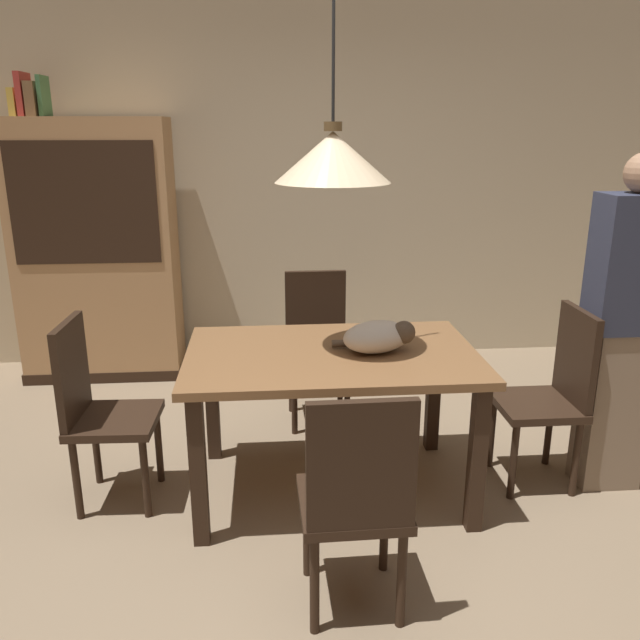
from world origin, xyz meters
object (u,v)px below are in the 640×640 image
Objects in this scene: chair_far_back at (317,340)px; book_yellow_short at (16,102)px; chair_near_front at (356,496)px; cat_sleeping at (379,336)px; hutch_bookcase at (98,257)px; book_red_tall at (24,94)px; book_brown_thick at (35,99)px; person_standing at (623,327)px; chair_right_side at (553,390)px; book_green_slim at (44,96)px; pendant_lamp at (333,156)px; dining_table at (332,371)px; chair_left_side at (97,405)px.

book_yellow_short is (-1.94, 0.88, 1.43)m from chair_far_back.
chair_near_front is at bearing -89.91° from chair_far_back.
chair_far_back is at bearing 90.09° from chair_near_front.
chair_near_front is at bearing -53.64° from book_yellow_short.
cat_sleeping is 2.48m from hutch_bookcase.
book_red_tall is 0.07m from book_brown_thick.
person_standing is at bearing -1.40° from cat_sleeping.
chair_right_side is 3.68m from book_green_slim.
book_yellow_short is 0.12× the size of person_standing.
chair_near_front is 3.06m from hutch_bookcase.
chair_right_side is 1.61m from pendant_lamp.
book_green_slim is (-0.24, 0.00, 1.09)m from hutch_bookcase.
book_green_slim is (0.13, 0.00, -0.01)m from book_red_tall.
pendant_lamp is at bearing -44.07° from book_brown_thick.
hutch_bookcase is at bearing 130.72° from dining_table.
pendant_lamp is 1.64m from person_standing.
chair_far_back is at bearing 142.13° from chair_right_side.
cat_sleeping is at bearing 75.45° from chair_near_front.
book_red_tall is (0.06, 0.00, 0.05)m from book_yellow_short.
dining_table is at bearing -44.07° from book_brown_thick.
book_green_slim is 0.15× the size of person_standing.
book_yellow_short reaches higher than dining_table.
dining_table is 1.51× the size of chair_near_front.
book_brown_thick is at bearing 135.93° from dining_table.
chair_near_front is at bearing -37.96° from chair_left_side.
chair_near_front is 0.55× the size of person_standing.
book_green_slim is (-1.98, 1.77, 1.15)m from cat_sleeping.
person_standing is at bearing -1.08° from chair_left_side.
chair_left_side is 2.38m from book_brown_thick.
pendant_lamp reaches higher than chair_near_front.
book_brown_thick is at bearing 179.72° from hutch_bookcase.
chair_left_side is at bearing 142.04° from chair_near_front.
dining_table is 3.45× the size of cat_sleeping.
chair_far_back is 3.58× the size of book_green_slim.
person_standing is (3.24, -1.80, -1.11)m from book_brown_thick.
person_standing is at bearing -31.50° from hutch_bookcase.
pendant_lamp is at bearing 179.98° from chair_right_side.
cat_sleeping is 3.01m from book_yellow_short.
pendant_lamp is 2.50m from book_green_slim.
book_red_tall reaches higher than chair_far_back.
person_standing is at bearing 30.29° from chair_near_front.
pendant_lamp is 0.70× the size of hutch_bookcase.
hutch_bookcase is 1.12m from book_green_slim.
book_green_slim is (-2.88, 1.76, 1.47)m from chair_right_side.
cat_sleeping is 2.90m from book_green_slim.
book_green_slim is at bearing 0.00° from book_yellow_short.
dining_table is 2.90m from book_red_tall.
book_brown_thick is (-1.82, 1.76, 1.31)m from dining_table.
dining_table is at bearing 176.00° from cat_sleeping.
cat_sleeping is at bearing -40.08° from book_red_tall.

